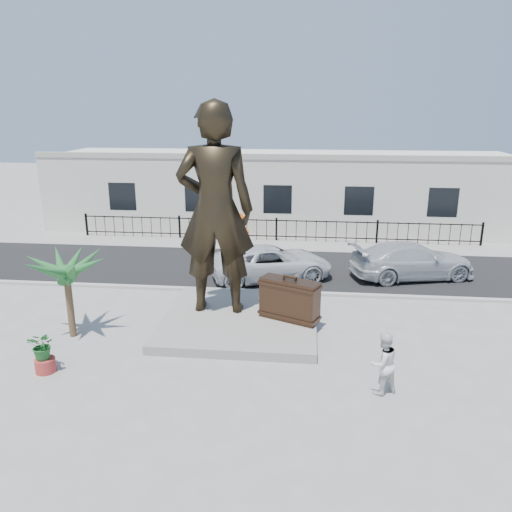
{
  "coord_description": "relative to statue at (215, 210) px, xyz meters",
  "views": [
    {
      "loc": [
        1.7,
        -14.15,
        7.15
      ],
      "look_at": [
        0.0,
        2.0,
        2.3
      ],
      "focal_mm": 35.0,
      "sensor_mm": 36.0,
      "label": 1
    }
  ],
  "objects": [
    {
      "name": "street",
      "position": [
        1.37,
        5.99,
        -3.85
      ],
      "size": [
        40.0,
        7.0,
        0.01
      ],
      "primitive_type": "cube",
      "color": "black",
      "rests_on": "ground"
    },
    {
      "name": "car_white",
      "position": [
        1.58,
        4.26,
        -3.12
      ],
      "size": [
        5.73,
        3.97,
        1.45
      ],
      "primitive_type": "imported",
      "rotation": [
        0.0,
        0.0,
        1.9
      ],
      "color": "silver",
      "rests_on": "street"
    },
    {
      "name": "fence",
      "position": [
        1.37,
        10.79,
        -3.26
      ],
      "size": [
        22.0,
        0.1,
        1.2
      ],
      "primitive_type": "cube",
      "color": "black",
      "rests_on": "ground"
    },
    {
      "name": "building",
      "position": [
        1.37,
        14.99,
        -1.66
      ],
      "size": [
        28.0,
        7.0,
        4.4
      ],
      "primitive_type": "cube",
      "color": "silver",
      "rests_on": "ground"
    },
    {
      "name": "ground",
      "position": [
        1.37,
        -2.01,
        -3.86
      ],
      "size": [
        100.0,
        100.0,
        0.0
      ],
      "primitive_type": "plane",
      "color": "#9E9991",
      "rests_on": "ground"
    },
    {
      "name": "curb",
      "position": [
        1.37,
        2.49,
        -3.8
      ],
      "size": [
        40.0,
        0.25,
        0.12
      ],
      "primitive_type": "cube",
      "color": "#A5A399",
      "rests_on": "ground"
    },
    {
      "name": "tourist",
      "position": [
        5.11,
        -4.42,
        -3.01
      ],
      "size": [
        1.03,
        0.96,
        1.7
      ],
      "primitive_type": "imported",
      "rotation": [
        0.0,
        0.0,
        3.65
      ],
      "color": "white",
      "rests_on": "ground"
    },
    {
      "name": "statue",
      "position": [
        0.0,
        0.0,
        0.0
      ],
      "size": [
        2.68,
        1.84,
        7.12
      ],
      "primitive_type": "imported",
      "rotation": [
        0.0,
        0.0,
        3.19
      ],
      "color": "black",
      "rests_on": "plinth"
    },
    {
      "name": "far_sidewalk",
      "position": [
        1.37,
        9.99,
        -3.85
      ],
      "size": [
        40.0,
        2.5,
        0.02
      ],
      "primitive_type": "cube",
      "color": "#9E9991",
      "rests_on": "ground"
    },
    {
      "name": "palm_tree",
      "position": [
        -4.41,
        -2.04,
        -3.86
      ],
      "size": [
        1.8,
        1.8,
        3.2
      ],
      "primitive_type": null,
      "color": "#205926",
      "rests_on": "ground"
    },
    {
      "name": "shrub",
      "position": [
        -4.13,
        -4.32,
        -3.05
      ],
      "size": [
        0.8,
        0.72,
        0.82
      ],
      "primitive_type": "imported",
      "rotation": [
        0.0,
        0.0,
        -0.11
      ],
      "color": "#1D5A21",
      "rests_on": "planter"
    },
    {
      "name": "worker",
      "position": [
        -0.58,
        9.82,
        -2.99
      ],
      "size": [
        1.23,
        0.91,
        1.7
      ],
      "primitive_type": "imported",
      "rotation": [
        0.0,
        0.0,
        0.29
      ],
      "color": "#EF540C",
      "rests_on": "far_sidewalk"
    },
    {
      "name": "car_silver",
      "position": [
        7.66,
        5.09,
        -3.08
      ],
      "size": [
        5.71,
        3.46,
        1.55
      ],
      "primitive_type": "imported",
      "rotation": [
        0.0,
        0.0,
        1.83
      ],
      "color": "#B7BABC",
      "rests_on": "street"
    },
    {
      "name": "planter",
      "position": [
        -4.13,
        -4.32,
        -3.66
      ],
      "size": [
        0.56,
        0.56,
        0.4
      ],
      "primitive_type": "cylinder",
      "color": "#A7312C",
      "rests_on": "ground"
    },
    {
      "name": "suitcase",
      "position": [
        2.56,
        -0.63,
        -2.86
      ],
      "size": [
        2.07,
        1.41,
        1.4
      ],
      "primitive_type": "cube",
      "rotation": [
        0.0,
        0.0,
        -0.43
      ],
      "color": "#352216",
      "rests_on": "plinth"
    },
    {
      "name": "plinth",
      "position": [
        0.87,
        -0.51,
        -3.71
      ],
      "size": [
        5.2,
        5.2,
        0.3
      ],
      "primitive_type": "cube",
      "color": "gray",
      "rests_on": "ground"
    }
  ]
}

